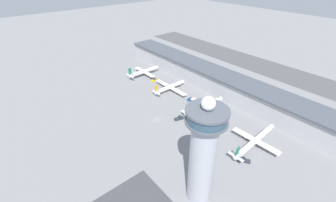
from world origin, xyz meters
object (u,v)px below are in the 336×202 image
at_px(airplane_gate_alpha, 144,72).
at_px(service_truck_baggage, 244,160).
at_px(control_tower, 203,154).
at_px(service_truck_fuel, 191,100).
at_px(service_truck_water, 154,80).
at_px(airplane_gate_bravo, 170,87).
at_px(airplane_gate_charlie, 204,106).
at_px(service_truck_catering, 179,118).
at_px(airplane_gate_delta, 255,141).

relative_size(airplane_gate_alpha, service_truck_baggage, 4.68).
xyz_separation_m(control_tower, service_truck_fuel, (-66.65, 61.05, -27.93)).
distance_m(service_truck_fuel, service_truck_water, 51.03).
relative_size(control_tower, airplane_gate_bravo, 1.51).
relative_size(airplane_gate_alpha, airplane_gate_bravo, 0.91).
bearing_deg(airplane_gate_charlie, control_tower, -49.72).
bearing_deg(service_truck_water, airplane_gate_alpha, -177.43).
bearing_deg(airplane_gate_bravo, service_truck_catering, -31.42).
relative_size(control_tower, service_truck_fuel, 8.22).
height_order(service_truck_fuel, service_truck_water, service_truck_fuel).
height_order(service_truck_catering, service_truck_fuel, service_truck_fuel).
distance_m(control_tower, airplane_gate_alpha, 148.69).
distance_m(airplane_gate_bravo, service_truck_baggage, 96.29).
bearing_deg(service_truck_baggage, service_truck_water, 169.13).
xyz_separation_m(airplane_gate_bravo, service_truck_baggage, (93.71, -21.95, -2.88)).
bearing_deg(service_truck_catering, airplane_gate_alpha, 163.56).
relative_size(airplane_gate_delta, service_truck_fuel, 6.25).
relative_size(control_tower, service_truck_catering, 7.64).
relative_size(airplane_gate_bravo, service_truck_water, 5.06).
height_order(control_tower, service_truck_baggage, control_tower).
relative_size(airplane_gate_charlie, service_truck_catering, 5.12).
height_order(control_tower, airplane_gate_alpha, control_tower).
relative_size(control_tower, airplane_gate_delta, 1.32).
bearing_deg(service_truck_fuel, airplane_gate_charlie, -5.65).
bearing_deg(airplane_gate_alpha, service_truck_fuel, 1.15).
bearing_deg(service_truck_fuel, airplane_gate_delta, -6.41).
relative_size(airplane_gate_bravo, service_truck_catering, 5.07).
relative_size(service_truck_fuel, service_truck_baggage, 0.94).
xyz_separation_m(airplane_gate_alpha, airplane_gate_charlie, (83.59, -0.25, -0.53)).
xyz_separation_m(control_tower, airplane_gate_delta, (-2.09, 53.80, -24.81)).
relative_size(service_truck_catering, service_truck_baggage, 1.02).
bearing_deg(control_tower, airplane_gate_charlie, 130.28).
xyz_separation_m(airplane_gate_delta, service_truck_fuel, (-64.56, 7.25, -3.11)).
distance_m(airplane_gate_charlie, airplane_gate_delta, 48.61).
xyz_separation_m(service_truck_baggage, service_truck_water, (-119.14, 22.88, 0.06)).
height_order(airplane_gate_charlie, airplane_gate_delta, airplane_gate_charlie).
distance_m(service_truck_fuel, service_truck_baggage, 72.06).
xyz_separation_m(service_truck_catering, service_truck_fuel, (-12.76, 24.99, 0.08)).
bearing_deg(control_tower, service_truck_catering, 146.21).
bearing_deg(service_truck_fuel, control_tower, -42.49).
distance_m(control_tower, service_truck_water, 135.24).
distance_m(airplane_gate_charlie, service_truck_catering, 23.83).
bearing_deg(airplane_gate_bravo, airplane_gate_delta, -3.61).
height_order(control_tower, service_truck_catering, control_tower).
height_order(airplane_gate_alpha, airplane_gate_bravo, airplane_gate_alpha).
height_order(control_tower, airplane_gate_delta, control_tower).
bearing_deg(airplane_gate_alpha, airplane_gate_delta, -2.56).
relative_size(airplane_gate_bravo, service_truck_baggage, 5.15).
height_order(airplane_gate_bravo, service_truck_baggage, airplane_gate_bravo).
bearing_deg(airplane_gate_delta, service_truck_fuel, 173.59).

